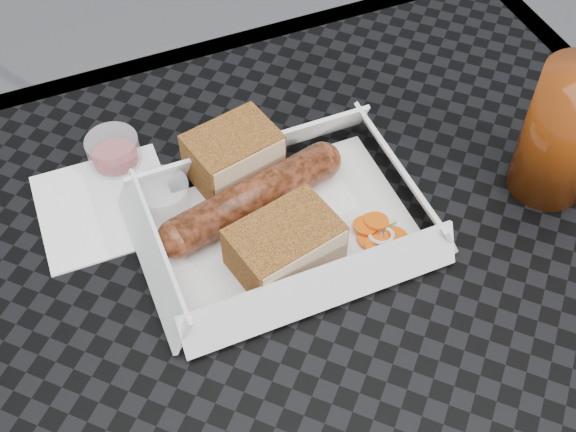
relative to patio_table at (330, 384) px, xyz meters
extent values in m
cube|color=black|center=(0.00, 0.00, 0.07)|extent=(0.80, 0.80, 0.01)
cube|color=black|center=(0.00, 0.39, 0.06)|extent=(0.80, 0.03, 0.03)
cylinder|color=black|center=(0.35, 0.35, -0.30)|extent=(0.03, 0.03, 0.73)
cube|color=white|center=(0.01, 0.12, 0.08)|extent=(0.22, 0.15, 0.00)
cylinder|color=maroon|center=(-0.01, 0.15, 0.10)|extent=(0.16, 0.07, 0.04)
sphere|color=maroon|center=(0.06, 0.17, 0.10)|extent=(0.04, 0.04, 0.04)
sphere|color=maroon|center=(-0.09, 0.13, 0.10)|extent=(0.04, 0.04, 0.04)
cube|color=brown|center=(-0.01, 0.20, 0.10)|extent=(0.09, 0.07, 0.05)
cube|color=brown|center=(-0.01, 0.09, 0.10)|extent=(0.10, 0.08, 0.05)
cylinder|color=#E05409|center=(0.07, 0.08, 0.08)|extent=(0.02, 0.02, 0.00)
torus|color=white|center=(0.08, 0.08, 0.08)|extent=(0.02, 0.02, 0.00)
cube|color=#B2D17F|center=(0.09, 0.08, 0.08)|extent=(0.02, 0.02, 0.00)
cube|color=white|center=(-0.13, 0.21, 0.08)|extent=(0.12, 0.12, 0.00)
cylinder|color=maroon|center=(-0.11, 0.26, 0.09)|extent=(0.05, 0.05, 0.03)
cylinder|color=silver|center=(-0.08, 0.19, 0.09)|extent=(0.05, 0.05, 0.03)
cylinder|color=#652708|center=(0.25, 0.08, 0.14)|extent=(0.07, 0.07, 0.13)
camera|label=1|loc=(-0.14, -0.24, 0.59)|focal=45.00mm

